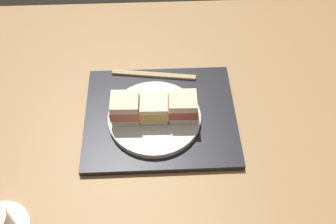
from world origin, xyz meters
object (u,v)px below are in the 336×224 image
at_px(sandwich_near, 183,107).
at_px(sandwich_far, 125,108).
at_px(chopsticks_pair, 154,75).
at_px(sandwich_plate, 154,118).
at_px(sandwich_middle, 154,109).

bearing_deg(sandwich_near, sandwich_far, -0.39).
distance_m(sandwich_near, chopsticks_pair, 0.16).
xyz_separation_m(sandwich_plate, sandwich_middle, (0.00, 0.00, 0.03)).
distance_m(sandwich_plate, sandwich_middle, 0.03).
xyz_separation_m(sandwich_far, chopsticks_pair, (-0.07, -0.14, -0.04)).
height_order(sandwich_near, sandwich_middle, sandwich_near).
bearing_deg(sandwich_plate, sandwich_near, 179.61).
bearing_deg(sandwich_plate, chopsticks_pair, -90.38).
height_order(sandwich_plate, chopsticks_pair, sandwich_plate).
bearing_deg(sandwich_plate, sandwich_far, -0.39).
distance_m(sandwich_middle, chopsticks_pair, 0.15).
bearing_deg(sandwich_far, chopsticks_pair, -115.02).
bearing_deg(sandwich_far, sandwich_near, 179.61).
relative_size(sandwich_near, sandwich_far, 0.98).
distance_m(sandwich_far, chopsticks_pair, 0.16).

